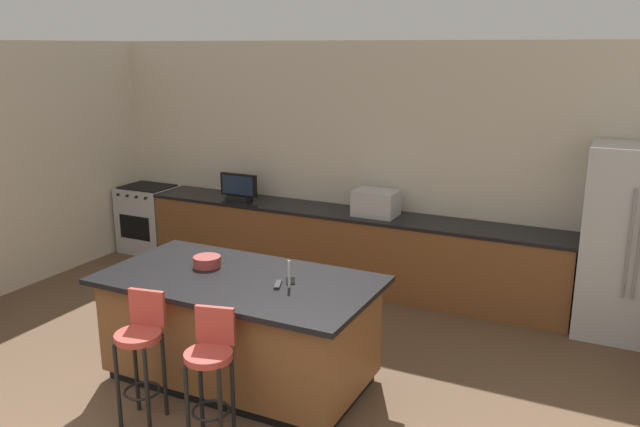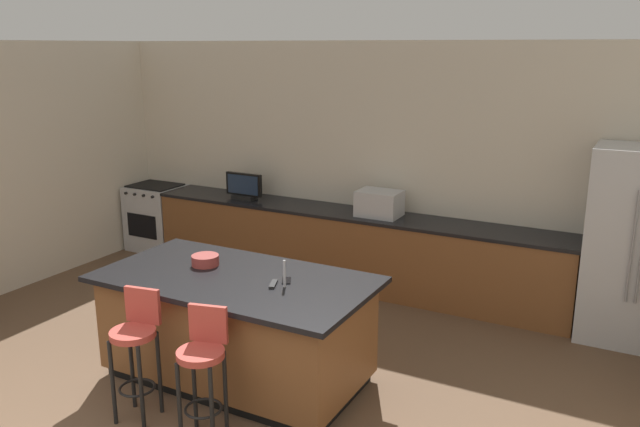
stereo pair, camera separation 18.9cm
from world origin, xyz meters
The scene contains 14 objects.
wall_back centered at (0.00, 5.10, 1.41)m, with size 7.40×0.12×2.82m, color beige.
counter_back centered at (-0.10, 4.72, 0.45)m, with size 5.14×0.62×0.89m.
kitchen_island centered at (0.04, 2.28, 0.47)m, with size 2.29×1.22×0.92m.
refrigerator centered at (2.93, 4.68, 0.94)m, with size 0.91×0.73×1.88m.
range_oven centered at (-3.03, 4.72, 0.45)m, with size 0.71×0.63×0.91m.
microwave centered at (0.29, 4.72, 1.04)m, with size 0.48×0.36×0.29m, color #B7BABF.
tv_monitor centered at (-1.52, 4.67, 1.05)m, with size 0.51×0.16×0.33m.
sink_faucet_back centered at (-0.03, 4.82, 1.01)m, with size 0.02×0.02×0.24m, color #B2B2B7.
sink_faucet_island centered at (0.52, 2.28, 1.03)m, with size 0.02×0.02×0.22m, color #B2B2B7.
bar_stool_left centered at (-0.28, 1.46, 0.61)m, with size 0.34×0.36×1.01m.
bar_stool_right centered at (0.33, 1.48, 0.59)m, with size 0.35×0.37×0.98m.
fruit_bowl centered at (-0.35, 2.40, 0.97)m, with size 0.24×0.24×0.09m, color #993833.
cell_phone centered at (0.47, 2.40, 0.92)m, with size 0.07×0.15×0.01m, color black.
tv_remote centered at (0.42, 2.27, 0.93)m, with size 0.04×0.17×0.02m, color black.
Camera 1 is at (2.82, -1.83, 2.77)m, focal length 35.79 mm.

